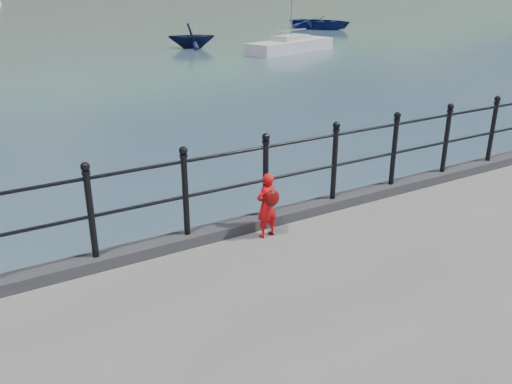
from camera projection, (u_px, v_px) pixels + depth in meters
ground at (225, 291)px, 7.92m from camera, size 600.00×600.00×0.00m
kerb at (228, 229)px, 7.41m from camera, size 60.00×0.30×0.15m
railing at (227, 177)px, 7.13m from camera, size 18.11×0.11×1.20m
far_shore at (41, 47)px, 225.71m from camera, size 830.00×200.00×156.00m
child at (267, 205)px, 7.19m from camera, size 0.36×0.32×0.91m
launch_blue at (321, 22)px, 48.24m from camera, size 6.09×6.82×1.16m
launch_navy at (192, 36)px, 34.93m from camera, size 3.62×3.37×1.56m
sailboat_near at (291, 46)px, 33.33m from camera, size 6.61×3.48×8.74m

